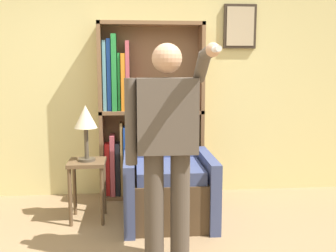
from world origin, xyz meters
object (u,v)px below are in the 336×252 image
armchair (168,180)px  table_lamp (86,120)px  person_standing (167,140)px  bookcase (138,117)px  side_table (87,174)px

armchair → table_lamp: armchair is taller
armchair → person_standing: 1.06m
bookcase → side_table: (-0.51, -0.68, -0.48)m
side_table → table_lamp: (-0.00, 0.00, 0.54)m
bookcase → armchair: size_ratio=1.55×
bookcase → person_standing: (0.19, -1.60, 0.03)m
table_lamp → side_table: bearing=0.0°
armchair → person_standing: person_standing is taller
person_standing → armchair: bearing=84.3°
person_standing → side_table: bearing=127.5°
armchair → side_table: size_ratio=2.14×
bookcase → side_table: bearing=-126.9°
armchair → table_lamp: 1.00m
person_standing → side_table: (-0.70, 0.92, -0.50)m
person_standing → table_lamp: 1.16m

